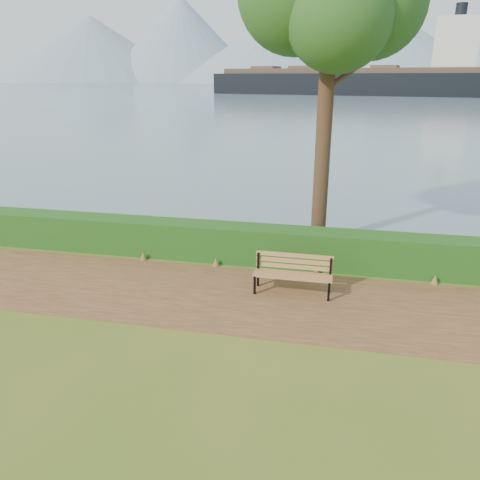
# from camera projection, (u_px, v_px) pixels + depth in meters

# --- Properties ---
(ground) EXTENTS (140.00, 140.00, 0.00)m
(ground) POSITION_uv_depth(u_px,v_px,m) (240.00, 304.00, 10.58)
(ground) COLOR #49611B
(ground) RESTS_ON ground
(path) EXTENTS (40.00, 3.40, 0.01)m
(path) POSITION_uv_depth(u_px,v_px,m) (242.00, 298.00, 10.86)
(path) COLOR #542E1C
(path) RESTS_ON ground
(hedge) EXTENTS (32.00, 0.85, 1.00)m
(hedge) POSITION_uv_depth(u_px,v_px,m) (260.00, 245.00, 12.82)
(hedge) COLOR #1A4513
(hedge) RESTS_ON ground
(water) EXTENTS (700.00, 510.00, 0.00)m
(water) POSITION_uv_depth(u_px,v_px,m) (342.00, 86.00, 250.40)
(water) COLOR #435F6D
(water) RESTS_ON ground
(mountains) EXTENTS (585.00, 190.00, 70.00)m
(mountains) POSITION_uv_depth(u_px,v_px,m) (334.00, 46.00, 377.77)
(mountains) COLOR gray
(mountains) RESTS_ON ground
(bench) EXTENTS (1.84, 0.55, 0.92)m
(bench) POSITION_uv_depth(u_px,v_px,m) (293.00, 271.00, 11.00)
(bench) COLOR black
(bench) RESTS_ON ground
(cargo_ship) EXTENTS (78.53, 27.84, 23.58)m
(cargo_ship) POSITION_uv_depth(u_px,v_px,m) (362.00, 81.00, 125.57)
(cargo_ship) COLOR black
(cargo_ship) RESTS_ON ground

